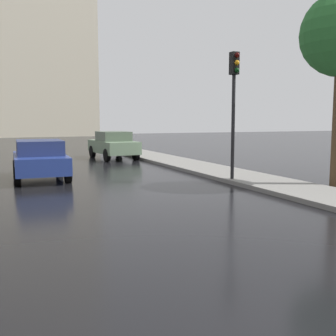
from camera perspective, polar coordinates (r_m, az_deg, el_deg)
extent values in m
cube|color=navy|center=(15.77, -17.50, 0.73)|extent=(1.95, 3.96, 0.61)
cube|color=navy|center=(15.67, -17.56, 2.78)|extent=(1.66, 2.13, 0.53)
cylinder|color=black|center=(14.61, -13.86, -0.82)|extent=(0.24, 0.62, 0.62)
cylinder|color=black|center=(14.49, -20.38, -1.11)|extent=(0.24, 0.62, 0.62)
cylinder|color=black|center=(17.15, -15.00, 0.25)|extent=(0.24, 0.62, 0.62)
cylinder|color=black|center=(17.05, -20.55, 0.01)|extent=(0.24, 0.62, 0.62)
cube|color=slate|center=(23.09, -7.69, 2.98)|extent=(1.99, 4.18, 0.67)
cube|color=#4D5C49|center=(23.00, -7.66, 4.45)|extent=(1.66, 1.97, 0.52)
cylinder|color=black|center=(24.16, -10.55, 2.29)|extent=(0.26, 0.69, 0.68)
cylinder|color=black|center=(24.66, -6.91, 2.44)|extent=(0.26, 0.69, 0.68)
cylinder|color=black|center=(21.58, -8.56, 1.80)|extent=(0.26, 0.69, 0.68)
cylinder|color=black|center=(22.14, -4.55, 1.98)|extent=(0.26, 0.69, 0.68)
cylinder|color=black|center=(14.24, 9.10, 5.64)|extent=(0.12, 0.12, 3.57)
cube|color=black|center=(14.36, 9.27, 14.29)|extent=(0.26, 0.26, 0.75)
sphere|color=#360503|center=(14.26, 9.68, 15.35)|extent=(0.17, 0.17, 0.17)
sphere|color=orange|center=(14.22, 9.66, 14.36)|extent=(0.17, 0.17, 0.17)
sphere|color=black|center=(14.19, 9.64, 13.36)|extent=(0.17, 0.17, 0.17)
cube|color=beige|center=(57.80, -18.32, 20.03)|extent=(15.24, 7.33, 31.47)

